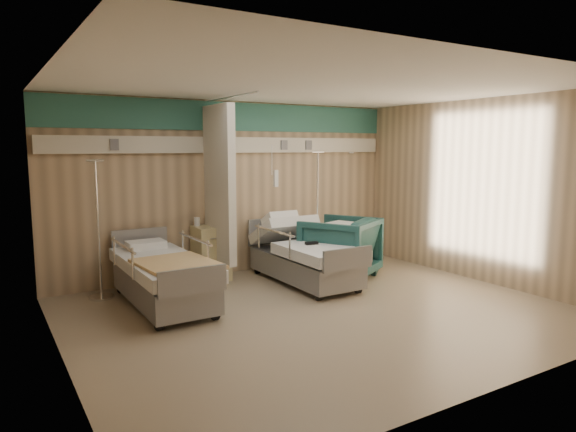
% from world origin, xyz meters
% --- Properties ---
extents(ground, '(6.00, 5.00, 0.00)m').
position_xyz_m(ground, '(0.00, 0.00, 0.00)').
color(ground, '#87755D').
rests_on(ground, ground).
extents(room_walls, '(6.04, 5.04, 2.82)m').
position_xyz_m(room_walls, '(-0.03, 0.25, 1.86)').
color(room_walls, tan).
rests_on(room_walls, ground).
extents(bed_right, '(1.00, 2.16, 0.63)m').
position_xyz_m(bed_right, '(0.60, 1.30, 0.32)').
color(bed_right, white).
rests_on(bed_right, ground).
extents(bed_left, '(1.00, 2.16, 0.63)m').
position_xyz_m(bed_left, '(-1.60, 1.30, 0.32)').
color(bed_left, white).
rests_on(bed_left, ground).
extents(bedside_cabinet, '(0.50, 0.48, 0.85)m').
position_xyz_m(bedside_cabinet, '(-0.55, 2.20, 0.42)').
color(bedside_cabinet, '#CBBB7F').
rests_on(bedside_cabinet, ground).
extents(visitor_armchair, '(1.42, 1.44, 0.97)m').
position_xyz_m(visitor_armchair, '(1.25, 1.26, 0.49)').
color(visitor_armchair, '#1C4845').
rests_on(visitor_armchair, ground).
extents(waffle_blanket, '(0.84, 0.79, 0.08)m').
position_xyz_m(waffle_blanket, '(1.26, 1.21, 1.01)').
color(waffle_blanket, silver).
rests_on(waffle_blanket, visitor_armchair).
extents(iv_stand_right, '(0.36, 0.36, 2.00)m').
position_xyz_m(iv_stand_right, '(1.37, 2.08, 0.41)').
color(iv_stand_right, silver).
rests_on(iv_stand_right, ground).
extents(iv_stand_left, '(0.34, 0.34, 1.90)m').
position_xyz_m(iv_stand_left, '(-2.24, 2.07, 0.39)').
color(iv_stand_left, silver).
rests_on(iv_stand_left, ground).
extents(call_remote, '(0.20, 0.11, 0.04)m').
position_xyz_m(call_remote, '(0.59, 1.09, 0.65)').
color(call_remote, black).
rests_on(call_remote, bed_right).
extents(tan_blanket, '(0.94, 1.14, 0.04)m').
position_xyz_m(tan_blanket, '(-1.57, 0.84, 0.65)').
color(tan_blanket, tan).
rests_on(tan_blanket, bed_left).
extents(toiletry_bag, '(0.27, 0.21, 0.13)m').
position_xyz_m(toiletry_bag, '(-0.42, 2.24, 0.91)').
color(toiletry_bag, black).
rests_on(toiletry_bag, bedside_cabinet).
extents(white_cup, '(0.10, 0.10, 0.13)m').
position_xyz_m(white_cup, '(-0.72, 2.34, 0.92)').
color(white_cup, white).
rests_on(white_cup, bedside_cabinet).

